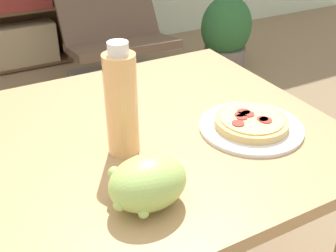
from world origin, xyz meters
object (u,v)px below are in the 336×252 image
Objects in this scene: drink_bottle at (121,103)px; potted_plant_floor at (226,35)px; lounge_chair_far at (115,50)px; pizza_on_plate at (251,124)px; grape_bunch at (147,183)px.

drink_bottle is 0.47× the size of potted_plant_floor.
pizza_on_plate is at bearing -96.74° from lounge_chair_far.
drink_bottle is 2.02m from lounge_chair_far.
pizza_on_plate is 1.69× the size of grape_bunch.
drink_bottle is 2.37m from potted_plant_floor.
lounge_chair_far is (0.68, 1.81, -0.59)m from drink_bottle.
grape_bunch is 2.19m from lounge_chair_far.
grape_bunch is at bearing -105.69° from lounge_chair_far.
potted_plant_floor is at bearing 50.42° from grape_bunch.
drink_bottle is 0.31× the size of lounge_chair_far.
potted_plant_floor is (1.54, 1.70, -0.59)m from drink_bottle.
grape_bunch is 0.21m from drink_bottle.
pizza_on_plate is 2.19m from potted_plant_floor.
potted_plant_floor is (0.86, -0.10, 0.00)m from lounge_chair_far.
grape_bunch is (-0.36, -0.13, 0.04)m from pizza_on_plate.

